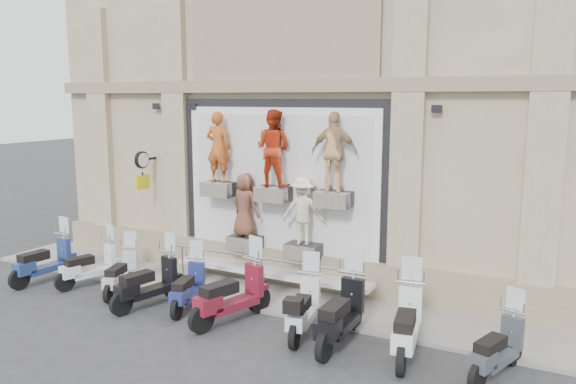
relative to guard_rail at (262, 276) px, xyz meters
The scene contains 16 objects.
ground 2.05m from the guard_rail, 90.00° to the right, with size 90.00×90.00×0.00m, color #2E2E30.
sidewalk 0.44m from the guard_rail, 90.00° to the left, with size 16.00×2.20×0.08m, color gray.
building 7.46m from the guard_rail, 90.00° to the left, with size 14.00×8.60×12.00m, color tan, non-canonical shape.
shop_vitrine 2.13m from the guard_rail, 83.25° to the left, with size 5.60×0.83×4.30m.
guard_rail is the anchor object (origin of this frame).
clock_sign_bracket 4.57m from the guard_rail, behind, with size 0.10×0.80×1.02m.
scooter_a 5.58m from the guard_rail, 162.57° to the right, with size 0.56×1.92×1.56m, color navy, non-canonical shape.
scooter_b 4.32m from the guard_rail, 161.97° to the right, with size 0.52×1.78×1.45m, color silver, non-canonical shape.
scooter_c 3.32m from the guard_rail, 154.31° to the right, with size 0.50×1.70×1.38m, color #A6ACB4, non-canonical shape.
scooter_d 2.59m from the guard_rail, 136.04° to the right, with size 0.56×1.92×1.56m, color black, non-canonical shape.
scooter_e 1.80m from the guard_rail, 123.90° to the right, with size 0.50×1.72×1.40m, color navy, non-canonical shape.
scooter_f 1.75m from the guard_rail, 81.13° to the right, with size 0.61×2.09×1.70m, color maroon, non-canonical shape.
scooter_g 2.42m from the guard_rail, 40.01° to the right, with size 0.54×1.86×1.51m, color silver, non-canonical shape.
scooter_h 3.15m from the guard_rail, 31.83° to the right, with size 0.62×2.11×1.71m, color black, non-canonical shape.
scooter_i 4.19m from the guard_rail, 21.74° to the right, with size 0.60×2.04×1.66m, color white, non-canonical shape.
scooter_j 5.66m from the guard_rail, 16.60° to the right, with size 0.51×1.73×1.41m, color #343940, non-canonical shape.
Camera 1 is at (6.34, -8.89, 4.58)m, focal length 35.00 mm.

